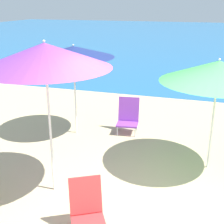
{
  "coord_description": "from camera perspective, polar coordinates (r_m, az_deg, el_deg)",
  "views": [
    {
      "loc": [
        0.55,
        -3.89,
        2.96
      ],
      "look_at": [
        -1.1,
        1.37,
        1.0
      ],
      "focal_mm": 50.0,
      "sensor_mm": 36.0,
      "label": 1
    }
  ],
  "objects": [
    {
      "name": "beach_umbrella_purple",
      "position": [
        4.63,
        -12.17,
        10.06
      ],
      "size": [
        1.95,
        1.95,
        2.45
      ],
      "color": "white",
      "rests_on": "ground"
    },
    {
      "name": "beach_chair_purple",
      "position": [
        7.4,
        2.97,
        -0.66
      ],
      "size": [
        0.55,
        0.55,
        0.82
      ],
      "rotation": [
        0.0,
        0.0,
        0.12
      ],
      "color": "silver",
      "rests_on": "ground"
    },
    {
      "name": "beach_chair_red",
      "position": [
        4.32,
        -4.57,
        -17.44
      ],
      "size": [
        0.68,
        0.74,
        0.75
      ],
      "rotation": [
        0.0,
        0.0,
        0.52
      ],
      "color": "silver",
      "rests_on": "ground"
    },
    {
      "name": "ground_plane",
      "position": [
        4.92,
        7.85,
        -17.64
      ],
      "size": [
        60.0,
        60.0,
        0.0
      ],
      "primitive_type": "plane",
      "color": "#C6B284"
    },
    {
      "name": "beach_umbrella_green",
      "position": [
        5.62,
        18.87,
        7.03
      ],
      "size": [
        1.99,
        1.99,
        2.06
      ],
      "color": "white",
      "rests_on": "ground"
    },
    {
      "name": "beach_umbrella_navy",
      "position": [
        6.98,
        -7.07,
        10.89
      ],
      "size": [
        1.81,
        1.81,
        2.08
      ],
      "color": "white",
      "rests_on": "ground"
    },
    {
      "name": "sea_water",
      "position": [
        29.92,
        16.76,
        13.13
      ],
      "size": [
        60.0,
        40.0,
        0.01
      ],
      "color": "#23669E",
      "rests_on": "ground"
    }
  ]
}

